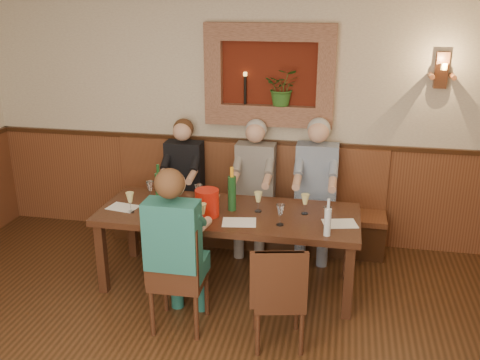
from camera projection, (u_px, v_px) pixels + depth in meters
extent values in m
cube|color=#C1AC92|center=(251.00, 116.00, 5.79)|extent=(6.00, 0.04, 2.80)
cube|color=brown|center=(250.00, 190.00, 6.05)|extent=(6.00, 0.04, 1.10)
cube|color=#381E0F|center=(250.00, 141.00, 5.86)|extent=(6.02, 0.06, 0.05)
cube|color=#55180C|center=(269.00, 75.00, 5.59)|extent=(1.00, 0.02, 0.70)
cube|color=#9D684F|center=(270.00, 32.00, 5.41)|extent=(1.36, 0.12, 0.18)
cube|color=#9D684F|center=(268.00, 117.00, 5.70)|extent=(1.36, 0.12, 0.18)
cube|color=#9D684F|center=(214.00, 74.00, 5.66)|extent=(0.18, 0.12, 0.70)
cube|color=#9D684F|center=(326.00, 77.00, 5.44)|extent=(0.18, 0.12, 0.70)
cube|color=#9D684F|center=(268.00, 107.00, 5.66)|extent=(1.00, 0.14, 0.04)
imported|color=#2E6021|center=(283.00, 87.00, 5.56)|extent=(0.35, 0.30, 0.39)
cylinder|color=black|center=(245.00, 90.00, 5.65)|extent=(0.03, 0.03, 0.30)
cylinder|color=#FFBF59|center=(245.00, 74.00, 5.59)|extent=(0.04, 0.04, 0.04)
cube|color=brown|center=(441.00, 70.00, 5.22)|extent=(0.12, 0.08, 0.35)
cylinder|color=brown|center=(431.00, 76.00, 5.19)|extent=(0.05, 0.18, 0.05)
cylinder|color=brown|center=(453.00, 77.00, 5.15)|extent=(0.05, 0.18, 0.05)
cylinder|color=#FFBF59|center=(444.00, 67.00, 5.08)|extent=(0.06, 0.06, 0.06)
cube|color=black|center=(228.00, 215.00, 4.95)|extent=(2.40, 0.90, 0.06)
cube|color=black|center=(102.00, 258.00, 4.94)|extent=(0.08, 0.08, 0.69)
cube|color=black|center=(348.00, 282.00, 4.53)|extent=(0.08, 0.08, 0.69)
cube|color=black|center=(132.00, 226.00, 5.62)|extent=(0.08, 0.08, 0.69)
cube|color=black|center=(349.00, 244.00, 5.21)|extent=(0.08, 0.08, 0.69)
cube|color=#381E0F|center=(246.00, 226.00, 5.97)|extent=(3.00, 0.40, 0.40)
cube|color=brown|center=(246.00, 208.00, 5.89)|extent=(3.00, 0.45, 0.06)
cube|color=brown|center=(249.00, 172.00, 5.95)|extent=(3.00, 0.06, 0.66)
cube|color=black|center=(180.00, 303.00, 4.48)|extent=(0.42, 0.42, 0.41)
cube|color=black|center=(179.00, 279.00, 4.40)|extent=(0.44, 0.44, 0.05)
cube|color=black|center=(171.00, 259.00, 4.13)|extent=(0.43, 0.05, 0.51)
cube|color=black|center=(278.00, 321.00, 4.26)|extent=(0.44, 0.44, 0.37)
cube|color=black|center=(278.00, 298.00, 4.19)|extent=(0.47, 0.47, 0.05)
cube|color=black|center=(281.00, 281.00, 3.94)|extent=(0.39, 0.12, 0.47)
cube|color=black|center=(182.00, 224.00, 5.95)|extent=(0.40, 0.42, 0.45)
cube|color=black|center=(185.00, 165.00, 5.89)|extent=(0.40, 0.21, 0.53)
sphere|color=#D8A384|center=(182.00, 132.00, 5.73)|extent=(0.20, 0.20, 0.20)
sphere|color=#4C2D19|center=(183.00, 129.00, 5.76)|extent=(0.22, 0.22, 0.22)
cube|color=#56514E|center=(252.00, 230.00, 5.80)|extent=(0.42, 0.44, 0.45)
cube|color=#56514E|center=(256.00, 168.00, 5.74)|extent=(0.42, 0.22, 0.55)
sphere|color=#D8A384|center=(255.00, 133.00, 5.57)|extent=(0.21, 0.21, 0.21)
sphere|color=#B2B2B2|center=(256.00, 130.00, 5.61)|extent=(0.23, 0.23, 0.23)
cube|color=navy|center=(313.00, 236.00, 5.68)|extent=(0.44, 0.46, 0.45)
cube|color=navy|center=(317.00, 170.00, 5.62)|extent=(0.44, 0.23, 0.57)
sphere|color=#D8A384|center=(318.00, 132.00, 5.44)|extent=(0.22, 0.22, 0.22)
sphere|color=#B2B2B2|center=(319.00, 129.00, 5.48)|extent=(0.24, 0.24, 0.24)
cube|color=navy|center=(182.00, 298.00, 4.51)|extent=(0.42, 0.44, 0.45)
cube|color=navy|center=(172.00, 235.00, 4.14)|extent=(0.42, 0.22, 0.55)
sphere|color=#D8A384|center=(172.00, 184.00, 4.04)|extent=(0.21, 0.21, 0.21)
sphere|color=#4C2D19|center=(170.00, 184.00, 3.99)|extent=(0.23, 0.23, 0.23)
cylinder|color=red|center=(207.00, 203.00, 4.82)|extent=(0.28, 0.28, 0.25)
cylinder|color=#19471E|center=(232.00, 193.00, 4.92)|extent=(0.08, 0.08, 0.33)
cylinder|color=#FDA51C|center=(232.00, 172.00, 4.85)|extent=(0.03, 0.03, 0.09)
cylinder|color=#19471E|center=(159.00, 188.00, 5.13)|extent=(0.08, 0.08, 0.29)
cylinder|color=#19471E|center=(158.00, 169.00, 5.07)|extent=(0.03, 0.03, 0.09)
cylinder|color=silver|center=(328.00, 222.00, 4.42)|extent=(0.07, 0.07, 0.24)
cylinder|color=silver|center=(329.00, 204.00, 4.37)|extent=(0.03, 0.03, 0.09)
cube|color=white|center=(123.00, 207.00, 5.04)|extent=(0.30, 0.24, 0.00)
cube|color=white|center=(239.00, 222.00, 4.71)|extent=(0.33, 0.26, 0.00)
cube|color=white|center=(340.00, 224.00, 4.68)|extent=(0.33, 0.27, 0.00)
cube|color=white|center=(189.00, 221.00, 4.74)|extent=(0.29, 0.24, 0.00)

